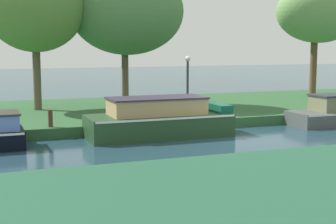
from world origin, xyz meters
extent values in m
plane|color=#213D4B|center=(0.00, 0.00, 0.00)|extent=(120.00, 120.00, 0.00)
cube|color=#2B562F|center=(0.00, 7.00, 0.20)|extent=(72.00, 10.00, 0.40)
cube|color=#224023|center=(-2.86, 1.20, 0.42)|extent=(5.31, 1.99, 0.83)
cube|color=white|center=(-2.86, 1.20, 0.79)|extent=(5.20, 2.02, 0.07)
cube|color=tan|center=(-2.93, 1.20, 1.12)|extent=(3.47, 1.51, 0.58)
cube|color=#332B3B|center=(-2.93, 1.20, 1.44)|extent=(3.57, 1.59, 0.06)
cube|color=#0E4834|center=(-0.46, 1.20, 0.98)|extent=(0.52, 1.67, 0.30)
cube|color=#494E4C|center=(5.17, 1.20, 0.30)|extent=(4.12, 1.66, 0.60)
cube|color=silver|center=(5.17, 1.20, 0.56)|extent=(4.03, 1.69, 0.07)
cylinder|color=brown|center=(-6.46, 7.62, 2.19)|extent=(0.35, 0.35, 3.58)
ellipsoid|color=#558138|center=(-6.46, 7.42, 5.12)|extent=(4.46, 4.19, 4.15)
cylinder|color=brown|center=(-2.13, 8.09, 2.12)|extent=(0.34, 0.34, 3.44)
ellipsoid|color=#4F7E46|center=(-2.13, 7.58, 5.00)|extent=(5.58, 4.34, 4.23)
cylinder|color=brown|center=(9.21, 8.20, 2.33)|extent=(0.39, 0.39, 3.86)
ellipsoid|color=#679551|center=(9.21, 7.87, 5.19)|extent=(5.26, 3.37, 3.41)
cylinder|color=#333338|center=(-0.58, 3.83, 1.53)|extent=(0.10, 0.10, 2.27)
sphere|color=white|center=(-0.58, 3.83, 2.79)|extent=(0.24, 0.24, 0.24)
cylinder|color=#4B2F20|center=(-6.63, 2.37, 0.72)|extent=(0.17, 0.17, 0.64)
camera|label=1|loc=(-9.14, -16.10, 3.35)|focal=53.98mm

